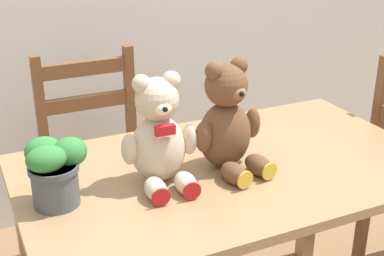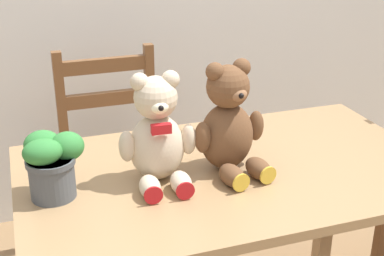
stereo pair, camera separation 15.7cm
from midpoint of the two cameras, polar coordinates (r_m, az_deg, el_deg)
The scene contains 5 objects.
dining_table at distance 1.72m, azimuth 6.66°, elevation -7.58°, with size 1.29×0.76×0.75m.
wooden_chair_behind at distance 2.32m, azimuth -6.19°, elevation -4.06°, with size 0.43×0.42×0.94m.
teddy_bear_left at distance 1.53m, azimuth -0.78°, elevation -0.88°, with size 0.23×0.23×0.33m.
teddy_bear_right at distance 1.60m, azimuth 6.77°, elevation 0.32°, with size 0.24×0.25×0.34m.
potted_plant at distance 1.49m, azimuth -11.88°, elevation -3.65°, with size 0.17×0.15×0.18m.
Camera 2 is at (-0.59, -0.98, 1.51)m, focal length 50.00 mm.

